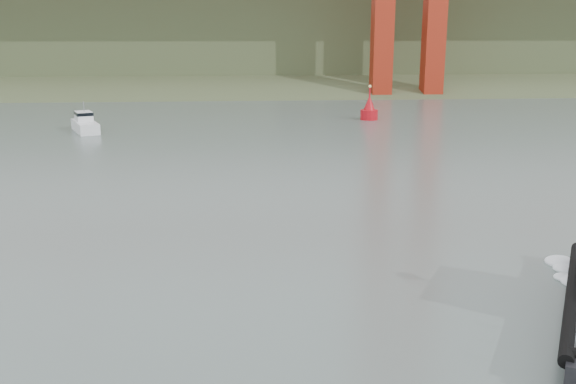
% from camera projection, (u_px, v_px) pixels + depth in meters
% --- Properties ---
extents(ground, '(400.00, 400.00, 0.00)m').
position_uv_depth(ground, '(342.00, 295.00, 25.56)').
color(ground, '#4D5C57').
rests_on(ground, ground).
extents(headlands, '(500.00, 105.36, 27.12)m').
position_uv_depth(headlands, '(255.00, 43.00, 145.05)').
color(headlands, '#3C502E').
rests_on(headlands, ground).
extents(motorboat, '(3.98, 6.09, 3.19)m').
position_uv_depth(motorboat, '(85.00, 124.00, 65.86)').
color(motorboat, white).
rests_on(motorboat, ground).
extents(nav_buoy, '(2.03, 2.03, 4.24)m').
position_uv_depth(nav_buoy, '(369.00, 110.00, 74.45)').
color(nav_buoy, '#B70C15').
rests_on(nav_buoy, ground).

